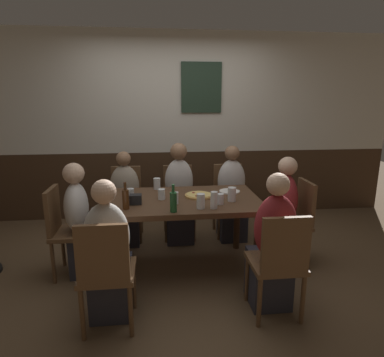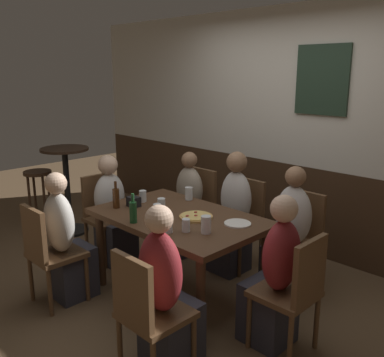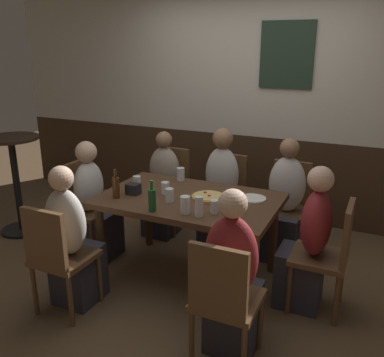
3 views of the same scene
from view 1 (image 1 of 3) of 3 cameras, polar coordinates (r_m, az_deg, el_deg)
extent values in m
plane|color=brown|center=(3.53, -1.25, -15.03)|extent=(12.00, 12.00, 0.00)
cube|color=#3D2819|center=(4.90, -2.98, -0.83)|extent=(6.40, 0.10, 0.95)
cube|color=beige|center=(4.75, -3.18, 14.54)|extent=(6.40, 0.10, 1.65)
cube|color=#233828|center=(4.73, 1.63, 15.42)|extent=(0.56, 0.03, 0.68)
cube|color=#472D1C|center=(3.25, -1.31, -3.90)|extent=(1.47, 0.93, 0.05)
cylinder|color=#472D1C|center=(3.05, -12.90, -13.03)|extent=(0.07, 0.07, 0.69)
cylinder|color=#472D1C|center=(3.16, 11.18, -11.97)|extent=(0.07, 0.07, 0.69)
cylinder|color=#472D1C|center=(3.75, -11.61, -7.79)|extent=(0.07, 0.07, 0.69)
cylinder|color=#472D1C|center=(3.84, 7.76, -7.12)|extent=(0.07, 0.07, 0.69)
cube|color=brown|center=(4.11, -11.32, -4.57)|extent=(0.40, 0.40, 0.04)
cube|color=brown|center=(4.22, -11.26, -0.78)|extent=(0.36, 0.04, 0.43)
cylinder|color=brown|center=(4.02, -8.93, -8.32)|extent=(0.04, 0.04, 0.41)
cylinder|color=brown|center=(4.05, -13.79, -8.38)|extent=(0.04, 0.04, 0.41)
cylinder|color=brown|center=(4.34, -8.74, -6.66)|extent=(0.04, 0.04, 0.41)
cylinder|color=brown|center=(4.37, -13.23, -6.73)|extent=(0.04, 0.04, 0.41)
cube|color=brown|center=(2.77, 14.15, -13.99)|extent=(0.40, 0.40, 0.04)
cube|color=brown|center=(2.52, 15.89, -11.05)|extent=(0.36, 0.04, 0.43)
cylinder|color=brown|center=(2.97, 9.50, -16.70)|extent=(0.04, 0.04, 0.41)
cylinder|color=brown|center=(3.07, 15.87, -15.96)|extent=(0.04, 0.04, 0.41)
cylinder|color=brown|center=(2.69, 11.56, -20.25)|extent=(0.04, 0.04, 0.41)
cylinder|color=brown|center=(2.80, 18.59, -19.21)|extent=(0.04, 0.04, 0.41)
cube|color=brown|center=(3.60, 16.17, -7.52)|extent=(0.40, 0.40, 0.04)
cube|color=brown|center=(3.60, 19.08, -3.79)|extent=(0.04, 0.36, 0.43)
cylinder|color=brown|center=(3.48, 14.35, -12.16)|extent=(0.04, 0.04, 0.41)
cylinder|color=brown|center=(3.77, 12.54, -9.99)|extent=(0.04, 0.04, 0.41)
cylinder|color=brown|center=(3.61, 19.51, -11.58)|extent=(0.04, 0.04, 0.41)
cylinder|color=brown|center=(3.89, 17.35, -9.55)|extent=(0.04, 0.04, 0.41)
cube|color=brown|center=(3.44, -19.65, -8.80)|extent=(0.40, 0.40, 0.04)
cube|color=brown|center=(3.41, -22.92, -5.09)|extent=(0.04, 0.36, 0.43)
cylinder|color=brown|center=(3.64, -16.11, -11.09)|extent=(0.04, 0.04, 0.41)
cylinder|color=brown|center=(3.34, -17.09, -13.50)|extent=(0.04, 0.04, 0.41)
cylinder|color=brown|center=(3.72, -21.38, -11.01)|extent=(0.04, 0.04, 0.41)
cylinder|color=brown|center=(3.42, -22.84, -13.32)|extent=(0.04, 0.04, 0.41)
cube|color=brown|center=(4.11, -2.27, -4.35)|extent=(0.40, 0.40, 0.04)
cube|color=brown|center=(4.21, -2.48, -0.56)|extent=(0.36, 0.04, 0.43)
cylinder|color=brown|center=(4.04, 0.36, -8.05)|extent=(0.04, 0.04, 0.41)
cylinder|color=brown|center=(4.01, -4.51, -8.22)|extent=(0.04, 0.04, 0.41)
cylinder|color=brown|center=(4.35, -0.16, -6.41)|extent=(0.04, 0.04, 0.41)
cylinder|color=brown|center=(4.33, -4.66, -6.56)|extent=(0.04, 0.04, 0.41)
cube|color=brown|center=(4.20, 6.58, -4.03)|extent=(0.40, 0.40, 0.04)
cube|color=brown|center=(4.30, 6.14, -0.33)|extent=(0.36, 0.04, 0.43)
cylinder|color=brown|center=(4.16, 9.33, -7.58)|extent=(0.04, 0.04, 0.41)
cylinder|color=brown|center=(4.08, 4.68, -7.85)|extent=(0.04, 0.04, 0.41)
cylinder|color=brown|center=(4.46, 8.16, -6.04)|extent=(0.04, 0.04, 0.41)
cylinder|color=brown|center=(4.39, 3.84, -6.25)|extent=(0.04, 0.04, 0.41)
cube|color=brown|center=(2.64, -14.30, -15.42)|extent=(0.40, 0.40, 0.04)
cube|color=brown|center=(2.37, -15.23, -12.53)|extent=(0.36, 0.04, 0.43)
cylinder|color=brown|center=(2.92, -17.03, -17.63)|extent=(0.04, 0.04, 0.41)
cylinder|color=brown|center=(2.88, -10.04, -17.73)|extent=(0.04, 0.04, 0.41)
cylinder|color=brown|center=(2.64, -18.44, -21.39)|extent=(0.04, 0.04, 0.41)
cylinder|color=brown|center=(2.60, -10.53, -21.61)|extent=(0.04, 0.04, 0.41)
cube|color=#2D2D38|center=(4.06, -11.33, -7.89)|extent=(0.32, 0.34, 0.45)
ellipsoid|color=tan|center=(4.00, -11.54, -1.15)|extent=(0.34, 0.22, 0.49)
sphere|color=#936B4C|center=(3.94, -11.76, 3.38)|extent=(0.17, 0.17, 0.17)
cube|color=#2D2D38|center=(2.97, 13.02, -16.38)|extent=(0.32, 0.34, 0.45)
ellipsoid|color=maroon|center=(2.68, 14.21, -8.16)|extent=(0.34, 0.22, 0.53)
sphere|color=#DBB293|center=(2.58, 14.65, -0.99)|extent=(0.18, 0.18, 0.18)
cube|color=#2D2D38|center=(3.63, 14.03, -10.69)|extent=(0.34, 0.32, 0.45)
ellipsoid|color=maroon|center=(3.50, 15.86, -3.38)|extent=(0.22, 0.34, 0.51)
sphere|color=#DBB293|center=(3.42, 16.22, 2.06)|extent=(0.19, 0.19, 0.19)
cube|color=#2D2D38|center=(3.49, -17.26, -11.94)|extent=(0.34, 0.32, 0.45)
ellipsoid|color=silver|center=(3.34, -19.34, -4.67)|extent=(0.22, 0.34, 0.48)
sphere|color=#DBB293|center=(3.26, -19.78, 0.84)|extent=(0.20, 0.20, 0.20)
cube|color=#2D2D38|center=(4.05, -2.11, -7.67)|extent=(0.32, 0.34, 0.45)
ellipsoid|color=silver|center=(3.99, -2.27, -0.48)|extent=(0.34, 0.22, 0.55)
sphere|color=#936B4C|center=(3.91, -2.32, 4.71)|extent=(0.20, 0.20, 0.20)
cube|color=#2D2D38|center=(4.15, 6.91, -7.27)|extent=(0.32, 0.34, 0.45)
ellipsoid|color=silver|center=(4.08, 6.81, -0.38)|extent=(0.34, 0.22, 0.53)
sphere|color=#936B4C|center=(4.02, 6.95, 4.40)|extent=(0.18, 0.18, 0.18)
cube|color=#2D2D38|center=(2.85, -13.69, -17.78)|extent=(0.32, 0.34, 0.45)
ellipsoid|color=beige|center=(2.56, -14.54, -9.54)|extent=(0.34, 0.22, 0.51)
sphere|color=#DBB293|center=(2.45, -15.01, -2.23)|extent=(0.18, 0.18, 0.18)
cylinder|color=tan|center=(3.32, 1.18, -2.95)|extent=(0.28, 0.28, 0.02)
cylinder|color=#DBB760|center=(3.31, 1.18, -2.75)|extent=(0.25, 0.25, 0.01)
cylinder|color=maroon|center=(3.30, 1.44, -2.70)|extent=(0.03, 0.03, 0.00)
cylinder|color=maroon|center=(3.35, 0.24, -2.45)|extent=(0.03, 0.03, 0.00)
cylinder|color=maroon|center=(3.24, 0.81, -3.00)|extent=(0.03, 0.03, 0.00)
cylinder|color=silver|center=(3.17, 6.89, -2.72)|extent=(0.08, 0.08, 0.13)
cylinder|color=gold|center=(3.18, 6.89, -2.89)|extent=(0.07, 0.07, 0.11)
cylinder|color=silver|center=(3.59, -6.07, -0.90)|extent=(0.07, 0.07, 0.12)
cylinder|color=silver|center=(3.60, -6.06, -1.46)|extent=(0.06, 0.06, 0.05)
cylinder|color=silver|center=(3.22, -5.27, -2.72)|extent=(0.07, 0.07, 0.10)
cylinder|color=#B26623|center=(3.22, -5.27, -2.88)|extent=(0.06, 0.06, 0.08)
cylinder|color=silver|center=(3.08, -2.98, -3.36)|extent=(0.07, 0.07, 0.11)
cylinder|color=#B26623|center=(3.09, -2.97, -3.74)|extent=(0.06, 0.06, 0.07)
cylinder|color=silver|center=(2.95, 3.81, -3.74)|extent=(0.06, 0.06, 0.15)
cylinder|color=#B26623|center=(2.96, 3.80, -4.60)|extent=(0.05, 0.05, 0.06)
cylinder|color=silver|center=(3.26, -10.55, -2.66)|extent=(0.07, 0.07, 0.11)
cylinder|color=#B26623|center=(3.27, -10.53, -3.09)|extent=(0.06, 0.06, 0.06)
cylinder|color=silver|center=(3.07, 4.91, -3.56)|extent=(0.06, 0.06, 0.10)
cylinder|color=#C6842D|center=(3.08, 4.90, -4.02)|extent=(0.06, 0.06, 0.05)
cylinder|color=silver|center=(2.94, 1.52, -3.94)|extent=(0.07, 0.07, 0.13)
cylinder|color=gold|center=(2.95, 1.52, -4.33)|extent=(0.07, 0.07, 0.09)
cylinder|color=#194723|center=(2.85, -3.23, -4.11)|extent=(0.06, 0.06, 0.17)
cylinder|color=#194723|center=(2.82, -3.26, -1.74)|extent=(0.03, 0.03, 0.07)
cylinder|color=#42230F|center=(2.98, -11.39, -3.57)|extent=(0.06, 0.06, 0.17)
cylinder|color=#42230F|center=(2.95, -11.50, -1.30)|extent=(0.03, 0.03, 0.07)
cylinder|color=white|center=(3.50, 6.49, -2.21)|extent=(0.22, 0.22, 0.01)
cube|color=black|center=(3.11, -9.71, -3.55)|extent=(0.11, 0.09, 0.09)
camera|label=2|loc=(2.90, 70.44, 9.65)|focal=39.98mm
camera|label=3|loc=(1.69, 81.04, 11.51)|focal=39.20mm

